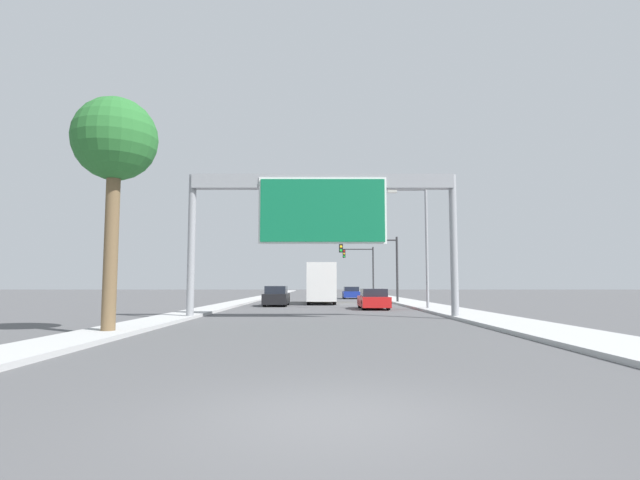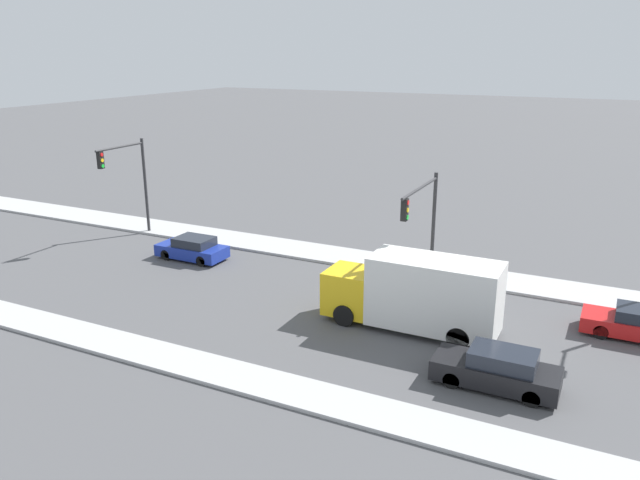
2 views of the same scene
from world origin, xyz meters
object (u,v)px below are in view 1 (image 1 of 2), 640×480
at_px(sign_gantry, 321,203).
at_px(traffic_light_mid_block, 361,263).
at_px(traffic_light_near_intersection, 374,257).
at_px(palm_tree_foreground, 113,144).
at_px(car_mid_left, 371,299).
at_px(car_far_center, 349,293).
at_px(car_mid_center, 275,297).
at_px(truck_box_primary, 320,284).
at_px(street_lamp_right, 419,237).

distance_m(sign_gantry, traffic_light_mid_block, 40.52).
bearing_deg(traffic_light_near_intersection, palm_tree_foreground, -113.54).
bearing_deg(palm_tree_foreground, sign_gantry, 46.58).
height_order(sign_gantry, car_mid_left, sign_gantry).
bearing_deg(car_far_center, car_mid_left, -90.00).
bearing_deg(traffic_light_near_intersection, car_mid_left, -97.71).
distance_m(traffic_light_mid_block, palm_tree_foreground, 49.38).
bearing_deg(car_mid_left, car_mid_center, 145.67).
bearing_deg(palm_tree_foreground, car_mid_center, 80.60).
relative_size(sign_gantry, truck_box_primary, 1.68).
relative_size(car_mid_left, car_far_center, 1.11).
height_order(sign_gantry, car_far_center, sign_gantry).
relative_size(car_mid_left, palm_tree_foreground, 0.58).
bearing_deg(street_lamp_right, car_far_center, 96.67).
bearing_deg(street_lamp_right, car_mid_left, 152.04).
bearing_deg(traffic_light_near_intersection, traffic_light_mid_block, 88.37).
height_order(car_mid_center, truck_box_primary, truck_box_primary).
xyz_separation_m(traffic_light_near_intersection, traffic_light_mid_block, (0.57, 20.00, 0.27)).
relative_size(car_far_center, traffic_light_near_intersection, 0.71).
distance_m(car_far_center, palm_tree_foreground, 43.21).
bearing_deg(street_lamp_right, palm_tree_foreground, -131.02).
height_order(car_mid_center, street_lamp_right, street_lamp_right).
xyz_separation_m(car_mid_left, street_lamp_right, (3.01, -1.60, 4.13)).
xyz_separation_m(sign_gantry, truck_box_primary, (0.00, 18.79, -3.93)).
distance_m(car_mid_left, street_lamp_right, 5.36).
distance_m(truck_box_primary, street_lamp_right, 12.84).
xyz_separation_m(car_mid_center, traffic_light_mid_block, (8.97, 25.60, 3.62)).
xyz_separation_m(car_far_center, traffic_light_near_intersection, (1.40, -13.78, 3.42)).
height_order(truck_box_primary, palm_tree_foreground, palm_tree_foreground).
relative_size(palm_tree_foreground, street_lamp_right, 1.01).
xyz_separation_m(car_mid_left, traffic_light_mid_block, (1.97, 30.38, 3.69)).
height_order(car_mid_left, street_lamp_right, street_lamp_right).
relative_size(traffic_light_mid_block, palm_tree_foreground, 0.80).
bearing_deg(street_lamp_right, sign_gantry, -128.63).
xyz_separation_m(car_mid_left, traffic_light_near_intersection, (1.40, 10.38, 3.42)).
bearing_deg(car_mid_left, traffic_light_mid_block, 86.28).
distance_m(sign_gantry, palm_tree_foreground, 10.45).
xyz_separation_m(traffic_light_near_intersection, palm_tree_foreground, (-12.06, -27.69, 2.38)).
relative_size(car_mid_center, street_lamp_right, 0.57).
xyz_separation_m(palm_tree_foreground, street_lamp_right, (13.67, 15.72, -1.68)).
bearing_deg(car_mid_center, palm_tree_foreground, -99.40).
relative_size(car_mid_left, car_mid_center, 1.02).
xyz_separation_m(sign_gantry, palm_tree_foreground, (-7.16, -7.57, 0.79)).
height_order(car_far_center, street_lamp_right, street_lamp_right).
bearing_deg(sign_gantry, truck_box_primary, 90.00).
distance_m(car_mid_center, car_far_center, 20.60).
xyz_separation_m(truck_box_primary, street_lamp_right, (6.51, -10.64, 3.05)).
xyz_separation_m(truck_box_primary, palm_tree_foreground, (-7.16, -26.36, 4.73)).
bearing_deg(truck_box_primary, street_lamp_right, -58.52).
distance_m(traffic_light_near_intersection, street_lamp_right, 12.10).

